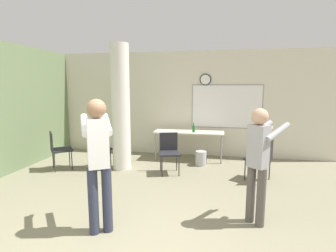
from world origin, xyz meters
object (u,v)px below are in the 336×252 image
(chair_near_pillar, at_px, (97,146))
(bottle_on_table, at_px, (194,129))
(folding_table, at_px, (189,133))
(chair_by_left_wall, at_px, (58,147))
(person_playing_side, at_px, (259,157))
(chair_table_front, at_px, (169,150))
(chair_mid_room, at_px, (262,156))
(person_playing_front, at_px, (98,156))

(chair_near_pillar, bearing_deg, bottle_on_table, 25.85)
(folding_table, height_order, chair_near_pillar, chair_near_pillar)
(folding_table, height_order, bottle_on_table, bottle_on_table)
(chair_by_left_wall, height_order, person_playing_side, person_playing_side)
(chair_table_front, xyz_separation_m, chair_near_pillar, (-1.69, 0.00, 0.00))
(bottle_on_table, distance_m, person_playing_side, 3.14)
(chair_table_front, distance_m, person_playing_side, 2.49)
(folding_table, height_order, chair_mid_room, chair_mid_room)
(chair_table_front, distance_m, person_playing_front, 2.57)
(chair_near_pillar, xyz_separation_m, person_playing_front, (1.25, -2.49, 0.51))
(person_playing_side, bearing_deg, folding_table, 112.82)
(chair_near_pillar, relative_size, chair_by_left_wall, 1.00)
(chair_near_pillar, bearing_deg, person_playing_front, -63.23)
(chair_mid_room, relative_size, person_playing_front, 0.50)
(bottle_on_table, xyz_separation_m, chair_mid_room, (1.46, -1.19, -0.32))
(folding_table, distance_m, chair_near_pillar, 2.30)
(folding_table, xyz_separation_m, chair_by_left_wall, (-2.81, -1.40, -0.17))
(chair_mid_room, bearing_deg, person_playing_side, -100.42)
(person_playing_side, bearing_deg, chair_mid_room, 79.58)
(chair_mid_room, distance_m, chair_near_pillar, 3.59)
(folding_table, distance_m, chair_table_front, 1.19)
(chair_mid_room, xyz_separation_m, chair_by_left_wall, (-4.40, -0.10, 0.00))
(chair_mid_room, xyz_separation_m, person_playing_front, (-2.33, -2.32, 0.51))
(chair_mid_room, xyz_separation_m, person_playing_side, (-0.32, -1.73, 0.43))
(bottle_on_table, height_order, chair_table_front, bottle_on_table)
(chair_mid_room, distance_m, chair_by_left_wall, 4.40)
(chair_table_front, bearing_deg, person_playing_front, -100.08)
(chair_mid_room, xyz_separation_m, chair_table_front, (-1.89, 0.16, 0.00))
(person_playing_front, bearing_deg, chair_by_left_wall, 132.86)
(chair_mid_room, distance_m, person_playing_side, 1.81)
(person_playing_side, bearing_deg, chair_table_front, 129.88)
(folding_table, bearing_deg, chair_mid_room, -39.18)
(chair_mid_room, bearing_deg, chair_table_front, 175.28)
(chair_by_left_wall, relative_size, person_playing_side, 0.54)
(bottle_on_table, distance_m, chair_table_front, 1.16)
(bottle_on_table, bearing_deg, folding_table, 140.77)
(bottle_on_table, height_order, chair_by_left_wall, bottle_on_table)
(folding_table, bearing_deg, bottle_on_table, -39.23)
(bottle_on_table, relative_size, chair_by_left_wall, 0.27)
(folding_table, bearing_deg, chair_by_left_wall, -153.54)
(folding_table, distance_m, person_playing_front, 3.71)
(folding_table, relative_size, chair_by_left_wall, 2.03)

